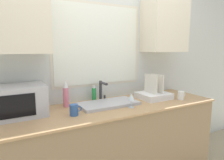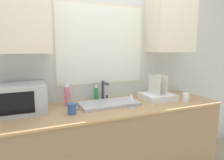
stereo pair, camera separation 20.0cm
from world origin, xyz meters
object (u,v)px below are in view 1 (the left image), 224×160
Objects in this scene: microwave at (20,101)px; soap_bottle at (94,94)px; faucet at (102,89)px; mug_near_sink at (74,110)px; dish_rack at (154,94)px; wine_glass at (131,97)px; spray_bottle at (66,95)px.

microwave is 0.78m from soap_bottle.
mug_near_sink is at bearing -143.85° from faucet.
dish_rack is (0.60, -0.18, -0.08)m from faucet.
faucet reaches higher than wine_glass.
dish_rack is at bearing 22.21° from wine_glass.
dish_rack is 0.71m from soap_bottle.
spray_bottle is (-1.02, 0.16, 0.08)m from dish_rack.
microwave is (-0.85, -0.08, -0.00)m from faucet.
dish_rack is at bearing -16.61° from faucet.
soap_bottle is (0.34, 0.06, -0.05)m from spray_bottle.
spray_bottle is (-0.42, -0.02, -0.01)m from faucet.
mug_near_sink is (-1.03, -0.13, -0.00)m from dish_rack.
faucet is at bearing 5.23° from microwave.
mug_near_sink is (-0.43, -0.31, -0.09)m from faucet.
faucet is 0.54m from mug_near_sink.
dish_rack is 2.34× the size of wine_glass.
spray_bottle is at bearing 170.85° from dish_rack.
wine_glass is at bearing -66.76° from faucet.
faucet is 2.05× the size of mug_near_sink.
microwave is 2.43× the size of soap_bottle.
microwave is at bearing 164.30° from wine_glass.
faucet reaches higher than mug_near_sink.
dish_rack is 1.03m from spray_bottle.
soap_bottle reaches higher than wine_glass.
microwave reaches higher than soap_bottle.
mug_near_sink is 0.59m from wine_glass.
spray_bottle is at bearing 148.80° from wine_glass.
dish_rack reaches higher than wine_glass.
faucet is at bearing -28.30° from soap_bottle.
mug_near_sink is (-0.01, -0.30, -0.08)m from spray_bottle.
wine_glass is at bearing -157.79° from dish_rack.
mug_near_sink is at bearing -134.56° from soap_bottle.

